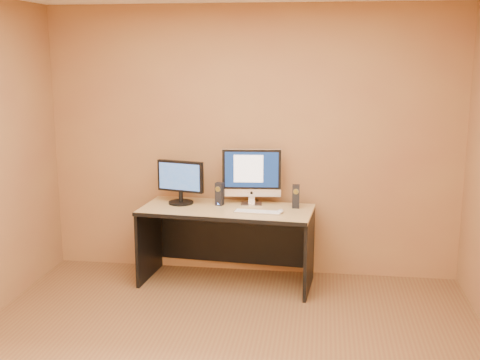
# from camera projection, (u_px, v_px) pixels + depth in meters

# --- Properties ---
(walls) EXTENTS (4.00, 4.00, 2.60)m
(walls) POSITION_uv_depth(u_px,v_px,m) (215.00, 186.00, 3.87)
(walls) COLOR olive
(walls) RESTS_ON ground
(desk) EXTENTS (1.63, 0.82, 0.73)m
(desk) POSITION_uv_depth(u_px,v_px,m) (227.00, 246.00, 5.65)
(desk) COLOR tan
(desk) RESTS_ON ground
(imac) EXTENTS (0.58, 0.26, 0.54)m
(imac) POSITION_uv_depth(u_px,v_px,m) (252.00, 176.00, 5.66)
(imac) COLOR silver
(imac) RESTS_ON desk
(second_monitor) EXTENTS (0.52, 0.34, 0.42)m
(second_monitor) POSITION_uv_depth(u_px,v_px,m) (181.00, 182.00, 5.71)
(second_monitor) COLOR black
(second_monitor) RESTS_ON desk
(speaker_left) EXTENTS (0.08, 0.09, 0.22)m
(speaker_left) POSITION_uv_depth(u_px,v_px,m) (220.00, 194.00, 5.67)
(speaker_left) COLOR black
(speaker_left) RESTS_ON desk
(speaker_right) EXTENTS (0.07, 0.07, 0.22)m
(speaker_right) POSITION_uv_depth(u_px,v_px,m) (296.00, 196.00, 5.57)
(speaker_right) COLOR black
(speaker_right) RESTS_ON desk
(keyboard) EXTENTS (0.43, 0.15, 0.02)m
(keyboard) POSITION_uv_depth(u_px,v_px,m) (258.00, 212.00, 5.42)
(keyboard) COLOR silver
(keyboard) RESTS_ON desk
(mouse) EXTENTS (0.07, 0.11, 0.04)m
(mouse) POSITION_uv_depth(u_px,v_px,m) (280.00, 211.00, 5.40)
(mouse) COLOR silver
(mouse) RESTS_ON desk
(cable_a) EXTENTS (0.07, 0.21, 0.01)m
(cable_a) POSITION_uv_depth(u_px,v_px,m) (259.00, 202.00, 5.79)
(cable_a) COLOR black
(cable_a) RESTS_ON desk
(cable_b) EXTENTS (0.10, 0.16, 0.01)m
(cable_b) POSITION_uv_depth(u_px,v_px,m) (248.00, 202.00, 5.81)
(cable_b) COLOR black
(cable_b) RESTS_ON desk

